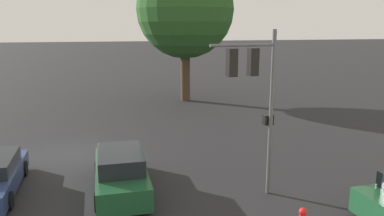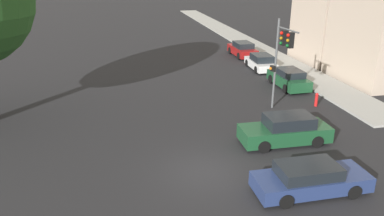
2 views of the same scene
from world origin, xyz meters
TOP-DOWN VIEW (x-y plane):
  - ground_plane at (0.00, 0.00)m, footprint 300.00×300.00m
  - street_tree at (-11.48, 8.37)m, footprint 7.62×7.62m
  - traffic_signal at (6.29, 6.35)m, footprint 0.68×2.45m
  - crossing_car_1 at (4.76, 1.99)m, footprint 4.69×1.92m

SIDE VIEW (x-z plane):
  - ground_plane at x=0.00m, z-range 0.00..0.00m
  - crossing_car_1 at x=4.76m, z-range -0.05..1.50m
  - traffic_signal at x=6.29m, z-range 1.14..6.91m
  - street_tree at x=-11.48m, z-range 1.68..12.72m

